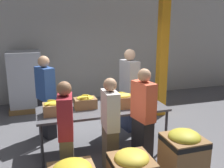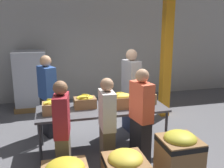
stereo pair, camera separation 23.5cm
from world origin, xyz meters
The scene contains 15 objects.
ground_plane centered at (0.00, 0.00, 0.00)m, with size 30.00×30.00×0.00m, color slate.
wall_back centered at (0.00, 3.36, 2.00)m, with size 16.00×0.08×4.00m.
sorting_table centered at (0.00, 0.00, 0.75)m, with size 2.34×0.88×0.80m.
banana_box_0 centered at (-0.84, -0.08, 0.92)m, with size 0.43×0.28×0.26m.
banana_box_1 centered at (-0.30, 0.09, 0.92)m, with size 0.39×0.28×0.25m.
banana_box_2 centered at (0.33, -0.09, 0.94)m, with size 0.45×0.28×0.29m.
banana_box_3 centered at (0.85, 0.05, 0.93)m, with size 0.38×0.30×0.27m.
volunteer_0 centered at (0.78, 0.67, 0.89)m, with size 0.30×0.51×1.78m.
volunteer_1 centered at (-0.77, -0.82, 0.76)m, with size 0.27×0.44×1.53m.
volunteer_2 centered at (0.50, -0.67, 0.80)m, with size 0.29×0.47×1.62m.
volunteer_3 centered at (-0.08, -0.74, 0.75)m, with size 0.22×0.41×1.52m.
volunteer_4 centered at (-0.96, 0.83, 0.84)m, with size 0.39×0.51×1.69m.
donation_bin_2 centered at (0.77, -1.45, 0.46)m, with size 0.53×0.53×0.87m.
support_pillar centered at (1.89, 1.31, 2.00)m, with size 0.22×0.22×4.00m.
pallet_stack_0 centered at (-1.39, 2.75, 0.78)m, with size 0.91×0.91×1.59m.
Camera 2 is at (-0.90, -4.24, 2.30)m, focal length 40.00 mm.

